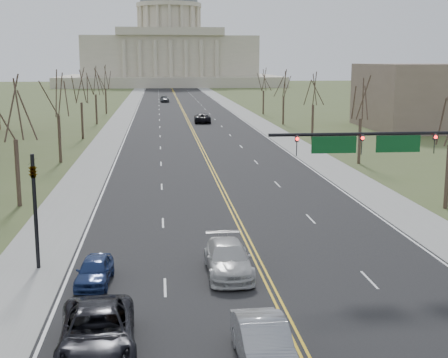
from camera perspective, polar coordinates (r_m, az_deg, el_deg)
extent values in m
cube|color=black|center=(128.77, -3.70, 6.10)|extent=(20.00, 380.00, 0.01)
cube|color=black|center=(26.95, 5.64, -12.45)|extent=(120.00, 14.00, 0.01)
cube|color=gray|center=(128.84, -9.07, 5.99)|extent=(4.00, 380.00, 0.03)
cube|color=gray|center=(129.80, 1.63, 6.16)|extent=(4.00, 380.00, 0.03)
cube|color=gold|center=(128.76, -3.70, 6.10)|extent=(0.42, 380.00, 0.01)
cube|color=silver|center=(128.75, -8.09, 6.02)|extent=(0.15, 380.00, 0.01)
cube|color=silver|center=(129.53, 0.66, 6.15)|extent=(0.15, 380.00, 0.01)
cube|color=#B0AA93|center=(268.41, -4.95, 8.97)|extent=(90.00, 60.00, 4.00)
cube|color=#B0AA93|center=(268.27, -4.99, 11.11)|extent=(70.00, 40.00, 16.00)
cube|color=#B0AA93|center=(248.01, -4.93, 13.33)|extent=(42.00, 3.00, 3.00)
cylinder|color=#B0AA93|center=(268.71, -5.04, 14.09)|extent=(24.00, 24.00, 12.00)
cylinder|color=#B0AA93|center=(269.18, -5.06, 15.54)|extent=(27.00, 27.00, 1.60)
ellipsoid|color=slate|center=(269.25, -5.06, 15.71)|extent=(24.00, 24.00, 22.80)
cylinder|color=black|center=(34.01, 14.11, 4.04)|extent=(12.00, 0.18, 0.18)
imported|color=black|center=(35.21, 18.67, 3.11)|extent=(0.35, 0.40, 1.10)
sphere|color=#FF0C0C|center=(35.04, 18.80, 3.65)|extent=(0.18, 0.18, 0.18)
imported|color=black|center=(33.75, 12.47, 3.12)|extent=(0.35, 0.40, 1.10)
sphere|color=#FF0C0C|center=(33.56, 12.57, 3.67)|extent=(0.18, 0.18, 0.18)
imported|color=black|center=(32.81, 6.65, 3.08)|extent=(0.35, 0.40, 1.10)
sphere|color=#FF0C0C|center=(32.62, 6.72, 3.66)|extent=(0.18, 0.18, 0.18)
cube|color=#0C4C1E|center=(34.43, 15.63, 3.12)|extent=(2.40, 0.12, 0.90)
cube|color=#0C4C1E|center=(33.30, 10.02, 3.11)|extent=(2.40, 0.12, 0.90)
cylinder|color=black|center=(33.24, -16.86, -2.92)|extent=(0.20, 0.20, 6.00)
imported|color=black|center=(32.81, -17.07, 0.82)|extent=(0.32, 0.36, 0.99)
cylinder|color=#372920|center=(47.73, 19.75, 0.19)|extent=(0.32, 0.32, 4.68)
cylinder|color=#372920|center=(48.07, -18.34, 0.51)|extent=(0.32, 0.32, 4.95)
cylinder|color=#372920|center=(66.08, 12.29, 3.39)|extent=(0.32, 0.32, 4.68)
cylinder|color=#372920|center=(67.52, -14.80, 3.55)|extent=(0.32, 0.32, 4.95)
cylinder|color=#372920|center=(85.18, 8.10, 5.15)|extent=(0.32, 0.32, 4.68)
cylinder|color=#372920|center=(87.23, -12.84, 5.21)|extent=(0.32, 0.32, 4.95)
cylinder|color=#372920|center=(104.62, 5.44, 6.26)|extent=(0.32, 0.32, 4.68)
cylinder|color=#372920|center=(107.04, -11.59, 6.26)|extent=(0.32, 0.32, 4.95)
cylinder|color=#372920|center=(124.23, 3.62, 7.00)|extent=(0.32, 0.32, 4.68)
cylinder|color=#372920|center=(126.91, -10.74, 6.98)|extent=(0.32, 0.32, 4.95)
cube|color=#6F5C4F|center=(104.63, 19.74, 7.14)|extent=(25.00, 20.00, 10.00)
imported|color=gray|center=(22.67, 3.65, -14.84)|extent=(1.87, 4.99, 1.63)
imported|color=black|center=(23.95, -11.53, -13.52)|extent=(3.15, 6.17, 1.67)
imported|color=#B2B2B2|center=(31.59, 0.37, -7.30)|extent=(2.21, 5.43, 1.58)
imported|color=navy|center=(30.89, -11.76, -8.21)|extent=(1.81, 3.98, 1.32)
imported|color=black|center=(107.44, -1.99, 5.61)|extent=(2.94, 6.00, 1.64)
imported|color=#44474B|center=(160.29, -5.46, 7.31)|extent=(2.44, 5.10, 1.68)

